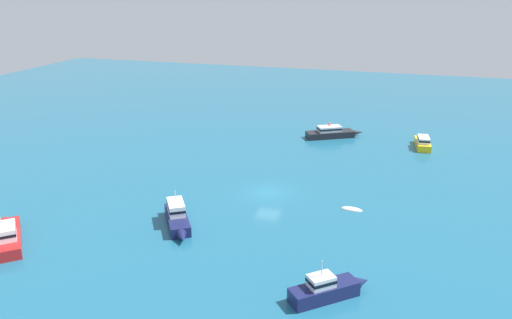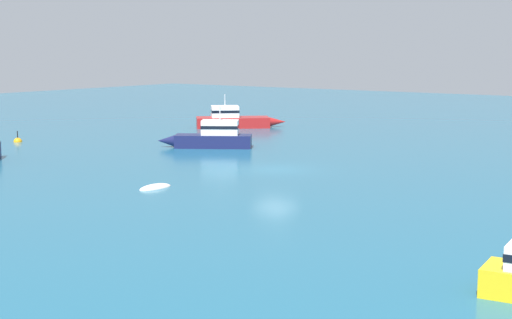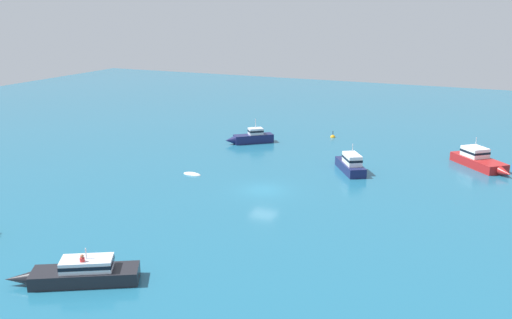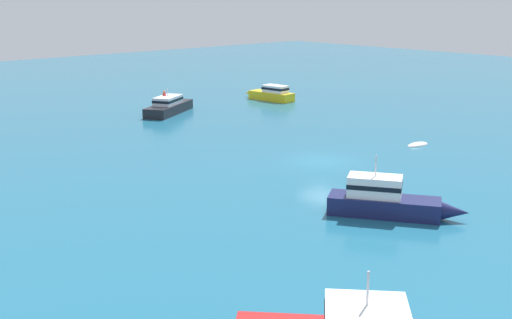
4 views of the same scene
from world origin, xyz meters
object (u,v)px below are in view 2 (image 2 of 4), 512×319
motor_cruiser_2 (212,137)px  rib (155,188)px  motor_cruiser (233,119)px  channel_buoy (18,142)px

motor_cruiser_2 → rib: bearing=86.3°
rib → motor_cruiser: bearing=-146.0°
rib → channel_buoy: bearing=-106.2°
channel_buoy → motor_cruiser_2: bearing=-66.6°
rib → channel_buoy: channel_buoy is taller
motor_cruiser_2 → channel_buoy: (-6.31, 14.56, -0.81)m
rib → channel_buoy: size_ratio=1.79×
motor_cruiser → rib: size_ratio=3.43×
rib → motor_cruiser_2: (14.72, 8.06, 0.81)m
motor_cruiser_2 → channel_buoy: bearing=-9.0°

